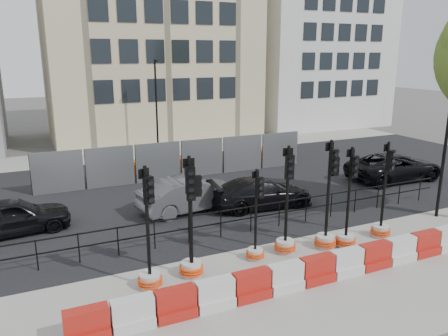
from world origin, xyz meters
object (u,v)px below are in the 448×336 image
traffic_signal_a (150,264)px  traffic_signal_d (256,239)px  car_a (12,216)px  car_c (261,193)px  traffic_signal_h (382,218)px  lamp_post_near (447,138)px

traffic_signal_a → traffic_signal_d: traffic_signal_a is taller
traffic_signal_d → car_a: bearing=129.1°
car_c → traffic_signal_a: bearing=131.9°
traffic_signal_h → lamp_post_near: bearing=-5.7°
lamp_post_near → traffic_signal_d: 8.76m
traffic_signal_h → traffic_signal_a: bearing=165.3°
lamp_post_near → car_a: bearing=161.7°
traffic_signal_d → lamp_post_near: bearing=-11.3°
lamp_post_near → traffic_signal_d: bearing=-178.0°
traffic_signal_a → traffic_signal_d: bearing=-14.3°
traffic_signal_a → car_a: size_ratio=0.85×
car_a → car_c: size_ratio=0.90×
traffic_signal_h → car_c: bearing=102.8°
traffic_signal_a → car_a: traffic_signal_a is taller
traffic_signal_d → traffic_signal_h: bearing=-16.5°
lamp_post_near → traffic_signal_a: 12.16m
traffic_signal_d → car_c: size_ratio=0.65×
traffic_signal_h → car_a: size_ratio=0.84×
lamp_post_near → traffic_signal_h: bearing=-170.7°
lamp_post_near → traffic_signal_h: 4.33m
traffic_signal_a → car_c: size_ratio=0.77×
traffic_signal_d → car_c: bearing=45.6°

